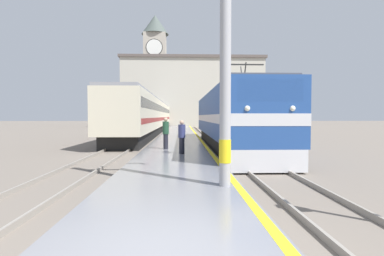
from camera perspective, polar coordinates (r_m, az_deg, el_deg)
The scene contains 11 objects.
ground_plane at distance 34.05m, azimuth -2.39°, elevation -1.25°, with size 200.00×200.00×0.00m, color #70665B.
platform at distance 29.05m, azimuth -2.46°, elevation -1.57°, with size 3.68×140.00×0.29m.
rail_track_near at distance 29.22m, azimuth 4.08°, elevation -1.77°, with size 2.84×140.00×0.16m.
rail_track_far at distance 29.30m, azimuth -9.39°, elevation -1.78°, with size 2.83×140.00×0.16m.
locomotive_train at distance 19.71m, azimuth 7.01°, elevation 1.72°, with size 2.92×18.49×4.68m.
passenger_train at distance 38.05m, azimuth -7.68°, elevation 2.34°, with size 2.92×42.00×3.99m.
catenary_mast at distance 8.03m, azimuth 6.80°, elevation 18.77°, with size 2.27×0.31×8.31m.
person_on_platform at distance 14.36m, azimuth -1.95°, elevation -1.57°, with size 0.34×0.34×1.60m.
second_waiting_passenger at distance 16.44m, azimuth -5.03°, elevation -0.84°, with size 0.34×0.34×1.72m.
clock_tower at distance 71.66m, azimuth -7.01°, elevation 11.60°, with size 6.25×6.25×25.55m.
station_building at distance 59.88m, azimuth 0.07°, elevation 6.72°, with size 27.52×9.05×13.44m.
Camera 1 is at (0.26, -3.99, 2.07)m, focal length 28.00 mm.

